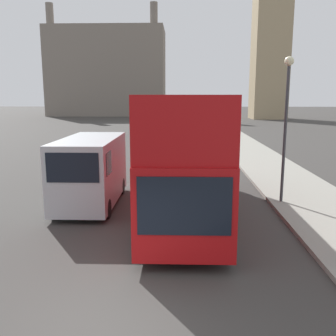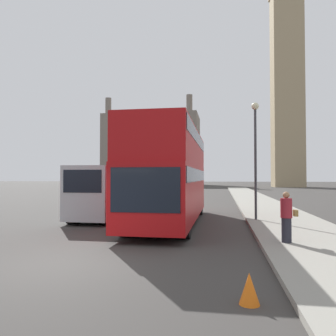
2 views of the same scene
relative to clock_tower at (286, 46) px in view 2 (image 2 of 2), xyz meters
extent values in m
plane|color=#383533|center=(-18.30, -67.80, -31.61)|extent=(300.00, 300.00, 0.00)
cube|color=tan|center=(0.00, 0.00, -9.85)|extent=(6.33, 6.33, 43.52)
cube|color=slate|center=(-33.30, 12.60, -22.11)|extent=(25.42, 13.08, 19.01)
cylinder|color=slate|center=(-44.10, 7.04, -10.51)|extent=(1.57, 1.57, 4.18)
cylinder|color=slate|center=(-22.49, 7.04, -10.51)|extent=(1.57, 1.57, 4.18)
cube|color=#A80F11|center=(-16.89, -60.17, -30.10)|extent=(2.57, 10.75, 2.40)
cube|color=#A80F11|center=(-16.89, -60.17, -28.05)|extent=(2.57, 10.53, 1.70)
cube|color=black|center=(-16.89, -60.17, -29.32)|extent=(2.61, 10.32, 0.55)
cube|color=black|center=(-16.89, -60.17, -27.57)|extent=(2.61, 10.10, 0.55)
cube|color=black|center=(-16.89, -65.56, -29.81)|extent=(2.27, 0.03, 1.44)
cylinder|color=black|center=(-17.81, -63.93, -31.04)|extent=(0.72, 1.15, 1.15)
cylinder|color=black|center=(-15.96, -63.93, -31.04)|extent=(0.72, 1.15, 1.15)
cylinder|color=black|center=(-17.81, -56.40, -31.04)|extent=(0.72, 1.15, 1.15)
cylinder|color=black|center=(-15.96, -56.40, -31.04)|extent=(0.72, 1.15, 1.15)
cube|color=#B2B7BC|center=(-20.59, -59.41, -30.15)|extent=(2.11, 5.08, 2.54)
cube|color=black|center=(-20.59, -61.96, -29.59)|extent=(1.79, 0.02, 1.02)
cube|color=black|center=(-20.59, -61.06, -29.59)|extent=(2.14, 0.91, 0.81)
cylinder|color=black|center=(-21.38, -61.14, -31.26)|extent=(0.53, 0.72, 0.72)
cylinder|color=black|center=(-19.80, -61.14, -31.26)|extent=(0.53, 0.72, 0.72)
cylinder|color=black|center=(-21.38, -57.68, -31.26)|extent=(0.53, 0.72, 0.72)
cylinder|color=black|center=(-19.80, -57.68, -31.26)|extent=(0.53, 0.72, 0.72)
cylinder|color=#23232D|center=(-12.47, -64.83, -31.08)|extent=(0.30, 0.30, 0.78)
cylinder|color=maroon|center=(-12.47, -64.83, -30.38)|extent=(0.36, 0.36, 0.61)
sphere|color=#9E704C|center=(-12.47, -64.83, -29.97)|extent=(0.21, 0.21, 0.21)
cube|color=olive|center=(-12.19, -64.83, -30.54)|extent=(0.12, 0.24, 0.20)
cylinder|color=#38383D|center=(-12.84, -59.20, -28.78)|extent=(0.12, 0.12, 5.36)
sphere|color=beige|center=(-12.84, -59.20, -25.92)|extent=(0.36, 0.36, 0.36)
cube|color=navy|center=(-20.74, -32.61, -31.09)|extent=(1.82, 4.64, 0.73)
cube|color=black|center=(-20.74, -32.49, -30.45)|extent=(1.64, 2.23, 0.55)
cylinder|color=black|center=(-21.45, -34.09, -31.30)|extent=(0.40, 0.62, 0.62)
cylinder|color=black|center=(-20.03, -34.09, -31.30)|extent=(0.40, 0.62, 0.62)
cylinder|color=black|center=(-21.45, -31.12, -31.30)|extent=(0.40, 0.62, 0.62)
cylinder|color=black|center=(-20.03, -31.12, -31.30)|extent=(0.40, 0.62, 0.62)
cone|color=orange|center=(-14.02, -69.77, -31.34)|extent=(0.36, 0.36, 0.55)
camera|label=1|loc=(-17.00, -74.12, -27.22)|focal=40.00mm
camera|label=2|loc=(-14.49, -75.66, -29.40)|focal=35.00mm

